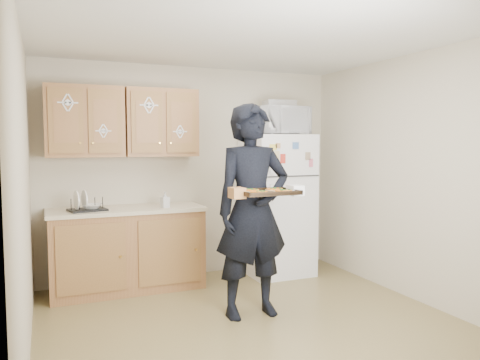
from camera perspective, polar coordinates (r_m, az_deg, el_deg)
name	(u,v)px	position (r m, az deg, el deg)	size (l,w,h in m)	color
floor	(255,326)	(4.29, 1.80, -17.37)	(3.60, 3.60, 0.00)	brown
ceiling	(255,35)	(4.08, 1.90, 17.28)	(3.60, 3.60, 0.00)	silver
wall_back	(193,172)	(5.68, -5.75, 0.98)	(3.60, 0.04, 2.50)	beige
wall_front	(405,213)	(2.49, 19.47, -3.82)	(3.60, 0.04, 2.50)	beige
wall_left	(23,193)	(3.64, -24.90, -1.41)	(0.04, 3.60, 2.50)	beige
wall_right	(418,178)	(5.02, 20.88, 0.24)	(0.04, 3.60, 2.50)	beige
refrigerator	(277,205)	(5.73, 4.51, -3.00)	(0.75, 0.70, 1.70)	white
base_cabinet	(127,251)	(5.29, -13.57, -8.37)	(1.60, 0.60, 0.86)	brown
countertop	(127,210)	(5.21, -13.66, -3.54)	(1.64, 0.64, 0.04)	beige
upper_cab_left	(84,122)	(5.25, -18.43, 6.76)	(0.80, 0.33, 0.75)	brown
upper_cab_right	(161,123)	(5.38, -9.63, 6.87)	(0.80, 0.33, 0.75)	brown
cereal_box	(303,252)	(6.31, 7.67, -8.70)	(0.20, 0.07, 0.32)	gold
person	(253,211)	(4.30, 1.55, -3.77)	(0.71, 0.47, 1.96)	black
baking_tray	(267,193)	(4.00, 3.31, -1.56)	(0.50, 0.36, 0.04)	black
pizza_front_left	(259,192)	(3.88, 2.32, -1.49)	(0.17, 0.17, 0.02)	orange
pizza_front_right	(284,191)	(3.98, 5.33, -1.35)	(0.17, 0.17, 0.02)	orange
pizza_back_left	(251,190)	(4.03, 1.31, -1.26)	(0.17, 0.17, 0.02)	orange
pizza_back_right	(275,189)	(4.13, 4.24, -1.13)	(0.17, 0.17, 0.02)	orange
microwave	(281,121)	(5.66, 5.06, 7.22)	(0.60, 0.41, 0.33)	white
foil_pan	(279,104)	(5.69, 4.80, 9.27)	(0.35, 0.25, 0.08)	silver
dish_rack	(87,204)	(5.09, -18.14, -2.78)	(0.36, 0.27, 0.14)	black
bowl	(92,206)	(5.10, -17.58, -3.09)	(0.20, 0.20, 0.05)	silver
soap_bottle	(165,200)	(5.15, -9.13, -2.37)	(0.08, 0.08, 0.17)	white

